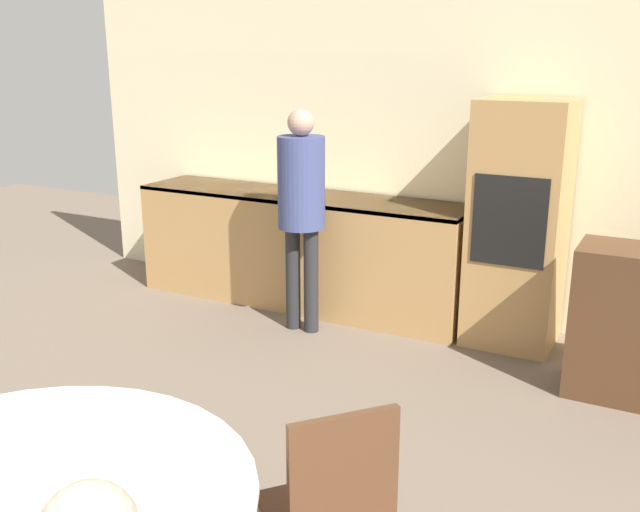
% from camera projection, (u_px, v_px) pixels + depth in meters
% --- Properties ---
extents(wall_back, '(7.18, 0.05, 2.60)m').
position_uv_depth(wall_back, '(480.00, 152.00, 5.27)').
color(wall_back, beige).
rests_on(wall_back, ground_plane).
extents(kitchen_counter, '(2.79, 0.60, 0.92)m').
position_uv_depth(kitchen_counter, '(300.00, 248.00, 5.81)').
color(kitchen_counter, tan).
rests_on(kitchen_counter, ground_plane).
extents(oven_unit, '(0.61, 0.59, 1.72)m').
position_uv_depth(oven_unit, '(518.00, 225.00, 4.93)').
color(oven_unit, tan).
rests_on(oven_unit, ground_plane).
extents(chair_far_right, '(0.56, 0.56, 0.91)m').
position_uv_depth(chair_far_right, '(333.00, 509.00, 2.43)').
color(chair_far_right, '#51331E').
rests_on(chair_far_right, ground_plane).
extents(person_standing, '(0.34, 0.34, 1.63)m').
position_uv_depth(person_standing, '(301.00, 197.00, 5.09)').
color(person_standing, '#262628').
rests_on(person_standing, ground_plane).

